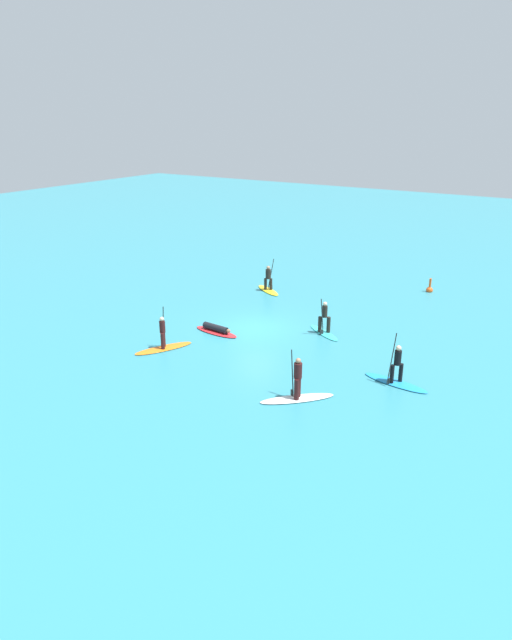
{
  "coord_description": "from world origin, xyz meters",
  "views": [
    {
      "loc": [
        15.58,
        -24.65,
        11.2
      ],
      "look_at": [
        0.0,
        0.0,
        0.5
      ],
      "focal_mm": 32.09,
      "sensor_mm": 36.0,
      "label": 1
    }
  ],
  "objects_px": {
    "surfer_on_teal_board": "(324,325)",
    "marker_buoy": "(430,289)",
    "surfer_on_yellow_board": "(268,284)",
    "surfer_on_red_board": "(216,330)",
    "surfer_on_orange_board": "(163,342)",
    "surfer_on_white_board": "(297,389)",
    "surfer_on_blue_board": "(396,375)"
  },
  "relations": [
    {
      "from": "marker_buoy",
      "to": "surfer_on_blue_board",
      "type": "bearing_deg",
      "value": -79.28
    },
    {
      "from": "surfer_on_blue_board",
      "to": "surfer_on_teal_board",
      "type": "bearing_deg",
      "value": -26.5
    },
    {
      "from": "surfer_on_blue_board",
      "to": "surfer_on_orange_board",
      "type": "relative_size",
      "value": 1.01
    },
    {
      "from": "surfer_on_blue_board",
      "to": "surfer_on_white_board",
      "type": "xyz_separation_m",
      "value": [
        -2.93,
        -3.59,
        0.05
      ]
    },
    {
      "from": "surfer_on_orange_board",
      "to": "surfer_on_white_board",
      "type": "bearing_deg",
      "value": -71.82
    },
    {
      "from": "surfer_on_yellow_board",
      "to": "surfer_on_white_board",
      "type": "xyz_separation_m",
      "value": [
        8.83,
        -12.3,
        0.02
      ]
    },
    {
      "from": "marker_buoy",
      "to": "surfer_on_orange_board",
      "type": "bearing_deg",
      "value": -116.81
    },
    {
      "from": "surfer_on_red_board",
      "to": "surfer_on_orange_board",
      "type": "bearing_deg",
      "value": -101.33
    },
    {
      "from": "surfer_on_blue_board",
      "to": "marker_buoy",
      "type": "relative_size",
      "value": 3.04
    },
    {
      "from": "surfer_on_teal_board",
      "to": "marker_buoy",
      "type": "relative_size",
      "value": 2.46
    },
    {
      "from": "surfer_on_red_board",
      "to": "surfer_on_yellow_board",
      "type": "height_order",
      "value": "surfer_on_yellow_board"
    },
    {
      "from": "surfer_on_blue_board",
      "to": "marker_buoy",
      "type": "height_order",
      "value": "surfer_on_blue_board"
    },
    {
      "from": "surfer_on_teal_board",
      "to": "surfer_on_yellow_board",
      "type": "distance_m",
      "value": 8.17
    },
    {
      "from": "surfer_on_red_board",
      "to": "surfer_on_blue_board",
      "type": "relative_size",
      "value": 0.9
    },
    {
      "from": "surfer_on_yellow_board",
      "to": "surfer_on_white_board",
      "type": "relative_size",
      "value": 0.94
    },
    {
      "from": "surfer_on_white_board",
      "to": "marker_buoy",
      "type": "distance_m",
      "value": 17.82
    },
    {
      "from": "surfer_on_yellow_board",
      "to": "marker_buoy",
      "type": "bearing_deg",
      "value": -115.47
    },
    {
      "from": "surfer_on_teal_board",
      "to": "surfer_on_orange_board",
      "type": "xyz_separation_m",
      "value": [
        -5.85,
        -6.2,
        -0.11
      ]
    },
    {
      "from": "surfer_on_yellow_board",
      "to": "surfer_on_orange_board",
      "type": "height_order",
      "value": "surfer_on_orange_board"
    },
    {
      "from": "surfer_on_red_board",
      "to": "surfer_on_teal_board",
      "type": "distance_m",
      "value": 5.77
    },
    {
      "from": "surfer_on_teal_board",
      "to": "surfer_on_white_board",
      "type": "xyz_separation_m",
      "value": [
        2.35,
        -7.33,
        -0.02
      ]
    },
    {
      "from": "surfer_on_teal_board",
      "to": "surfer_on_blue_board",
      "type": "bearing_deg",
      "value": -2.41
    },
    {
      "from": "marker_buoy",
      "to": "surfer_on_yellow_board",
      "type": "bearing_deg",
      "value": -148.68
    },
    {
      "from": "surfer_on_white_board",
      "to": "marker_buoy",
      "type": "height_order",
      "value": "surfer_on_white_board"
    },
    {
      "from": "surfer_on_yellow_board",
      "to": "surfer_on_red_board",
      "type": "bearing_deg",
      "value": 134.27
    },
    {
      "from": "surfer_on_orange_board",
      "to": "surfer_on_blue_board",
      "type": "bearing_deg",
      "value": -51.48
    },
    {
      "from": "surfer_on_red_board",
      "to": "surfer_on_white_board",
      "type": "bearing_deg",
      "value": -26.11
    },
    {
      "from": "surfer_on_teal_board",
      "to": "surfer_on_white_board",
      "type": "distance_m",
      "value": 7.7
    },
    {
      "from": "surfer_on_orange_board",
      "to": "marker_buoy",
      "type": "distance_m",
      "value": 18.7
    },
    {
      "from": "surfer_on_teal_board",
      "to": "surfer_on_yellow_board",
      "type": "height_order",
      "value": "surfer_on_yellow_board"
    },
    {
      "from": "surfer_on_white_board",
      "to": "marker_buoy",
      "type": "bearing_deg",
      "value": -135.99
    },
    {
      "from": "surfer_on_blue_board",
      "to": "surfer_on_yellow_board",
      "type": "bearing_deg",
      "value": -27.7
    }
  ]
}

